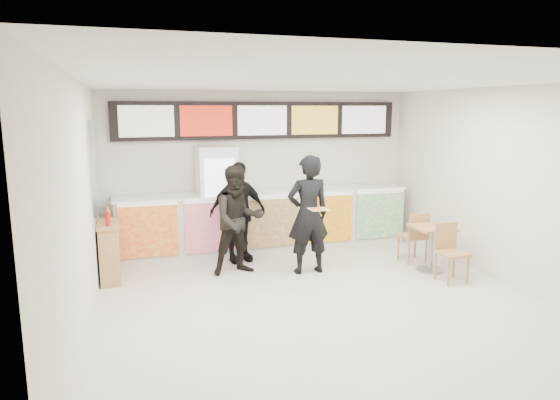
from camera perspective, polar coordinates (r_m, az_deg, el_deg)
name	(u,v)px	position (r m, az deg, el deg)	size (l,w,h in m)	color
floor	(330,310)	(6.89, 5.70, -12.42)	(7.00, 7.00, 0.00)	beige
ceiling	(334,81)	(6.36, 6.19, 13.35)	(7.00, 7.00, 0.00)	white
wall_back	(261,170)	(9.74, -2.21, 3.49)	(6.00, 6.00, 0.00)	silver
wall_left	(83,215)	(5.97, -21.61, -1.60)	(7.00, 7.00, 0.00)	silver
wall_right	(521,189)	(8.11, 25.81, 1.09)	(7.00, 7.00, 0.00)	silver
service_counter	(267,220)	(9.51, -1.53, -2.34)	(5.56, 0.77, 1.14)	silver
menu_board	(262,120)	(9.58, -2.11, 9.08)	(5.50, 0.14, 0.70)	black
drinks_fridge	(217,201)	(9.23, -7.16, -0.09)	(0.70, 0.67, 2.00)	white
mirror_panel	(94,168)	(8.35, -20.48, 3.43)	(0.01, 2.00, 1.50)	#B2B7BF
customer_main	(308,215)	(8.10, 3.23, -1.69)	(0.71, 0.47, 1.95)	black
customer_left	(238,220)	(8.11, -4.79, -2.32)	(0.86, 0.67, 1.77)	black
customer_mid	(238,212)	(8.76, -4.84, -1.38)	(1.04, 0.43, 1.77)	black
pizza_slice	(319,209)	(7.65, 4.42, -1.01)	(0.36, 0.36, 0.02)	beige
cafe_table	(431,240)	(8.64, 16.92, -4.41)	(0.61, 1.54, 0.90)	#AA7A4D
condiment_ledge	(110,251)	(8.29, -18.86, -5.53)	(0.34, 0.83, 1.10)	#AA7A4D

